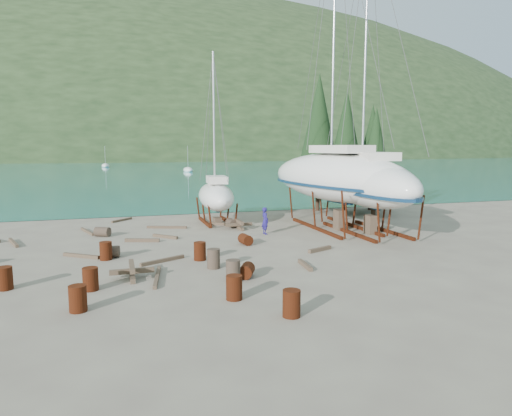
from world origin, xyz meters
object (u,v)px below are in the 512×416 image
object	(u,v)px
large_sailboat_near	(336,177)
large_sailboat_far	(367,183)
small_sailboat_shore	(216,196)
worker	(265,221)

from	to	relation	value
large_sailboat_near	large_sailboat_far	distance (m)	2.25
large_sailboat_far	small_sailboat_shore	xyz separation A→B (m)	(-8.36, 6.28, -1.21)
large_sailboat_near	worker	size ratio (longest dim) A/B	12.73
large_sailboat_far	small_sailboat_shore	world-z (taller)	large_sailboat_far
small_sailboat_shore	worker	bearing A→B (deg)	-62.98
small_sailboat_shore	large_sailboat_near	bearing A→B (deg)	-26.67
large_sailboat_near	large_sailboat_far	size ratio (longest dim) A/B	1.11
large_sailboat_near	large_sailboat_far	bearing A→B (deg)	-66.25
small_sailboat_shore	worker	world-z (taller)	small_sailboat_shore
large_sailboat_near	worker	distance (m)	5.77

